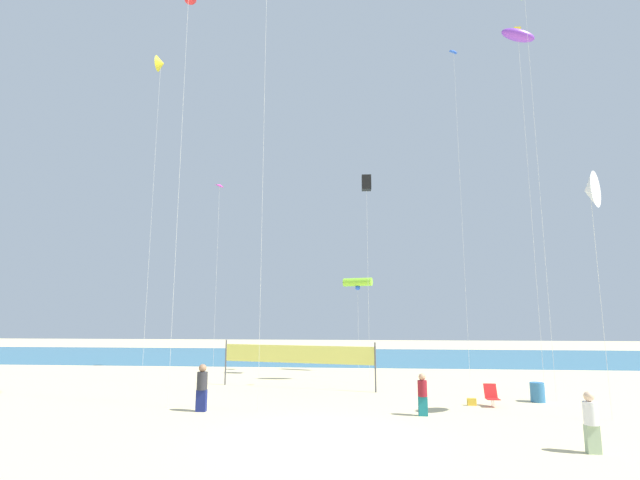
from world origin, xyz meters
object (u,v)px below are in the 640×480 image
at_px(kite_white_delta, 590,190).
at_px(beachgoer_white_shirt, 591,420).
at_px(kite_black_box, 366,183).
at_px(kite_lime_diamond, 526,23).
at_px(kite_pink_diamond, 266,7).
at_px(beachgoer_maroon_shirt, 423,393).
at_px(volleyball_net, 297,356).
at_px(trash_barrel, 537,392).
at_px(kite_yellow_delta, 161,65).
at_px(kite_magenta_diamond, 220,189).
at_px(folding_beach_chair, 491,395).
at_px(beach_handbag, 472,402).
at_px(kite_lime_tube, 358,282).
at_px(kite_violet_inflatable, 518,36).
at_px(kite_blue_diamond, 454,63).
at_px(beachgoer_charcoal_shirt, 202,386).

bearing_deg(kite_white_delta, beachgoer_white_shirt, -121.65).
height_order(kite_black_box, kite_lime_diamond, kite_lime_diamond).
relative_size(beachgoer_white_shirt, kite_pink_diamond, 0.09).
relative_size(beachgoer_maroon_shirt, volleyball_net, 0.19).
relative_size(trash_barrel, kite_yellow_delta, 0.04).
bearing_deg(kite_magenta_diamond, folding_beach_chair, -37.17).
bearing_deg(beach_handbag, kite_lime_tube, 112.73).
distance_m(beachgoer_white_shirt, kite_lime_diamond, 19.50).
distance_m(beachgoer_white_shirt, kite_pink_diamond, 20.26).
xyz_separation_m(kite_magenta_diamond, kite_white_delta, (19.20, -14.32, -4.52)).
xyz_separation_m(trash_barrel, beach_handbag, (-3.06, -1.06, -0.27)).
bearing_deg(beach_handbag, beachgoer_white_shirt, -76.04).
xyz_separation_m(beach_handbag, kite_pink_diamond, (-8.66, -1.96, 17.45)).
height_order(kite_violet_inflatable, kite_blue_diamond, kite_blue_diamond).
relative_size(kite_black_box, kite_white_delta, 1.37).
bearing_deg(beach_handbag, kite_pink_diamond, -167.24).
height_order(beachgoer_white_shirt, kite_violet_inflatable, kite_violet_inflatable).
bearing_deg(beachgoer_white_shirt, beach_handbag, 20.83).
distance_m(volleyball_net, kite_black_box, 11.87).
distance_m(beachgoer_charcoal_shirt, beach_handbag, 11.13).
distance_m(volleyball_net, kite_yellow_delta, 20.16).
bearing_deg(beachgoer_white_shirt, kite_blue_diamond, 6.33).
distance_m(beachgoer_white_shirt, beachgoer_charcoal_shirt, 13.37).
height_order(volleyball_net, kite_lime_diamond, kite_lime_diamond).
bearing_deg(kite_lime_diamond, kite_white_delta, -85.26).
xyz_separation_m(beachgoer_charcoal_shirt, kite_blue_diamond, (12.71, 10.70, 19.34)).
height_order(beach_handbag, kite_lime_tube, kite_lime_tube).
relative_size(kite_lime_diamond, kite_white_delta, 2.18).
bearing_deg(beachgoer_charcoal_shirt, folding_beach_chair, -2.78).
height_order(beachgoer_maroon_shirt, kite_white_delta, kite_white_delta).
relative_size(volleyball_net, kite_magenta_diamond, 0.61).
bearing_deg(trash_barrel, beachgoer_charcoal_shirt, -166.64).
xyz_separation_m(kite_black_box, kite_yellow_delta, (-12.97, -2.49, 7.45)).
height_order(beachgoer_maroon_shirt, kite_blue_diamond, kite_blue_diamond).
bearing_deg(kite_violet_inflatable, kite_lime_diamond, -101.05).
distance_m(kite_black_box, kite_lime_tube, 6.98).
relative_size(beachgoer_charcoal_shirt, kite_magenta_diamond, 0.13).
distance_m(beach_handbag, kite_lime_tube, 13.72).
xyz_separation_m(volleyball_net, kite_black_box, (3.84, 4.13, 10.45)).
relative_size(beachgoer_maroon_shirt, kite_white_delta, 0.17).
bearing_deg(kite_magenta_diamond, beachgoer_white_shirt, -48.24).
height_order(trash_barrel, volleyball_net, volleyball_net).
height_order(beachgoer_charcoal_shirt, kite_blue_diamond, kite_blue_diamond).
bearing_deg(volleyball_net, kite_lime_tube, 67.00).
distance_m(folding_beach_chair, kite_lime_diamond, 18.25).
distance_m(beachgoer_charcoal_shirt, kite_white_delta, 16.95).
xyz_separation_m(beach_handbag, kite_blue_diamond, (1.84, 8.46, 20.16)).
relative_size(folding_beach_chair, kite_white_delta, 0.10).
relative_size(kite_magenta_diamond, kite_black_box, 1.07).
relative_size(kite_blue_diamond, kite_yellow_delta, 1.06).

